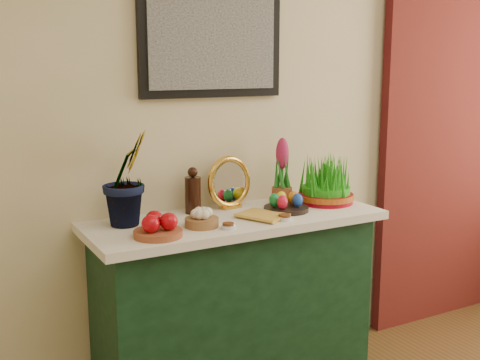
% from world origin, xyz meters
% --- Properties ---
extents(sideboard, '(1.30, 0.45, 0.85)m').
position_xyz_m(sideboard, '(-0.27, 2.00, 0.42)').
color(sideboard, '#153C21').
rests_on(sideboard, ground).
extents(tablecloth, '(1.40, 0.55, 0.04)m').
position_xyz_m(tablecloth, '(-0.27, 2.00, 0.87)').
color(tablecloth, white).
rests_on(tablecloth, sideboard).
extents(hyacinth_green, '(0.36, 0.35, 0.56)m').
position_xyz_m(hyacinth_green, '(-0.76, 2.10, 1.17)').
color(hyacinth_green, '#1E7620').
rests_on(hyacinth_green, tablecloth).
extents(apple_bowl, '(0.22, 0.22, 0.10)m').
position_xyz_m(apple_bowl, '(-0.71, 1.86, 0.93)').
color(apple_bowl, brown).
rests_on(apple_bowl, tablecloth).
extents(garlic_basket, '(0.16, 0.16, 0.08)m').
position_xyz_m(garlic_basket, '(-0.49, 1.91, 0.92)').
color(garlic_basket, olive).
rests_on(garlic_basket, tablecloth).
extents(vinegar_cruet, '(0.08, 0.08, 0.22)m').
position_xyz_m(vinegar_cruet, '(-0.42, 2.15, 0.99)').
color(vinegar_cruet, black).
rests_on(vinegar_cruet, tablecloth).
extents(mirror, '(0.27, 0.10, 0.26)m').
position_xyz_m(mirror, '(-0.22, 2.16, 1.02)').
color(mirror, gold).
rests_on(mirror, tablecloth).
extents(book, '(0.22, 0.25, 0.03)m').
position_xyz_m(book, '(-0.25, 1.87, 0.90)').
color(book, gold).
rests_on(book, tablecloth).
extents(spice_dish_left, '(0.06, 0.06, 0.03)m').
position_xyz_m(spice_dish_left, '(-0.40, 1.82, 0.90)').
color(spice_dish_left, silver).
rests_on(spice_dish_left, tablecloth).
extents(spice_dish_right, '(0.07, 0.07, 0.03)m').
position_xyz_m(spice_dish_right, '(-0.11, 1.83, 0.90)').
color(spice_dish_right, silver).
rests_on(spice_dish_right, tablecloth).
extents(egg_plate, '(0.23, 0.23, 0.09)m').
position_xyz_m(egg_plate, '(-0.01, 1.97, 0.92)').
color(egg_plate, black).
rests_on(egg_plate, tablecloth).
extents(hyacinth_pink, '(0.10, 0.10, 0.34)m').
position_xyz_m(hyacinth_pink, '(0.06, 2.11, 1.04)').
color(hyacinth_pink, '#99502E').
rests_on(hyacinth_pink, tablecloth).
extents(wheatgrass_sabzeh, '(0.29, 0.29, 0.23)m').
position_xyz_m(wheatgrass_sabzeh, '(0.26, 2.02, 0.99)').
color(wheatgrass_sabzeh, maroon).
rests_on(wheatgrass_sabzeh, tablecloth).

